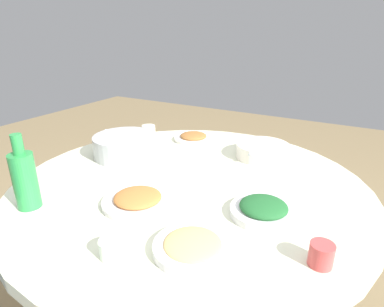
% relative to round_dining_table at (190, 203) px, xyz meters
% --- Properties ---
extents(round_dining_table, '(1.36, 1.36, 0.76)m').
position_rel_round_dining_table_xyz_m(round_dining_table, '(0.00, 0.00, 0.00)').
color(round_dining_table, '#99999E').
rests_on(round_dining_table, ground).
extents(rice_bowl, '(0.29, 0.29, 0.11)m').
position_rel_round_dining_table_xyz_m(rice_bowl, '(-0.40, 0.10, 0.14)').
color(rice_bowl, '#B2B5BA').
rests_on(rice_bowl, round_dining_table).
extents(soup_bowl, '(0.24, 0.27, 0.06)m').
position_rel_round_dining_table_xyz_m(soup_bowl, '(0.17, 0.39, 0.12)').
color(soup_bowl, white).
rests_on(soup_bowl, round_dining_table).
extents(dish_tofu_braise, '(0.24, 0.24, 0.04)m').
position_rel_round_dining_table_xyz_m(dish_tofu_braise, '(-0.07, -0.23, 0.11)').
color(dish_tofu_braise, silver).
rests_on(dish_tofu_braise, round_dining_table).
extents(dish_greens, '(0.21, 0.21, 0.05)m').
position_rel_round_dining_table_xyz_m(dish_greens, '(0.32, -0.09, 0.11)').
color(dish_greens, silver).
rests_on(dish_greens, round_dining_table).
extents(dish_noodles, '(0.21, 0.21, 0.04)m').
position_rel_round_dining_table_xyz_m(dish_noodles, '(0.21, -0.36, 0.11)').
color(dish_noodles, silver).
rests_on(dish_noodles, round_dining_table).
extents(dish_stirfry, '(0.20, 0.20, 0.04)m').
position_rel_round_dining_table_xyz_m(dish_stirfry, '(-0.23, 0.44, 0.11)').
color(dish_stirfry, white).
rests_on(dish_stirfry, round_dining_table).
extents(green_bottle, '(0.08, 0.08, 0.26)m').
position_rel_round_dining_table_xyz_m(green_bottle, '(-0.38, -0.42, 0.19)').
color(green_bottle, '#2B9043').
rests_on(green_bottle, round_dining_table).
extents(tea_cup_near, '(0.07, 0.07, 0.05)m').
position_rel_round_dining_table_xyz_m(tea_cup_near, '(0.04, -0.48, 0.12)').
color(tea_cup_near, white).
rests_on(tea_cup_near, round_dining_table).
extents(tea_cup_far, '(0.06, 0.06, 0.06)m').
position_rel_round_dining_table_xyz_m(tea_cup_far, '(0.52, -0.24, 0.12)').
color(tea_cup_far, '#CE4645').
rests_on(tea_cup_far, round_dining_table).
extents(tea_cup_side, '(0.07, 0.07, 0.07)m').
position_rel_round_dining_table_xyz_m(tea_cup_side, '(-0.47, 0.37, 0.13)').
color(tea_cup_side, silver).
rests_on(tea_cup_side, round_dining_table).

